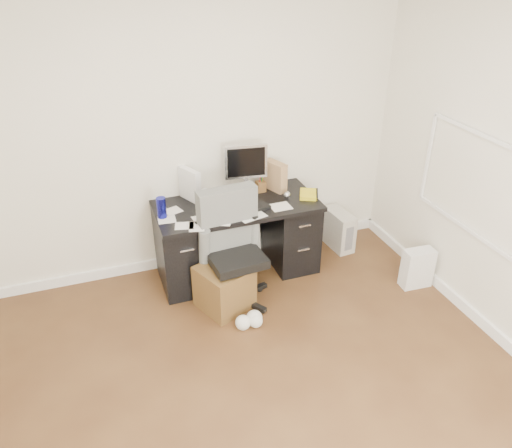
{
  "coord_description": "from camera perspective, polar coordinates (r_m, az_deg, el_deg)",
  "views": [
    {
      "loc": [
        -0.91,
        -2.24,
        2.84
      ],
      "look_at": [
        0.33,
        1.2,
        0.77
      ],
      "focal_mm": 35.0,
      "sensor_mm": 36.0,
      "label": 1
    }
  ],
  "objects": [
    {
      "name": "keyboard",
      "position": [
        4.46,
        -1.41,
        1.69
      ],
      "size": [
        0.49,
        0.23,
        0.03
      ],
      "primitive_type": "cube",
      "rotation": [
        0.0,
        0.0,
        0.14
      ],
      "color": "black",
      "rests_on": "desk"
    },
    {
      "name": "desk",
      "position": [
        4.75,
        -2.13,
        -1.44
      ],
      "size": [
        1.5,
        0.7,
        0.75
      ],
      "color": "black",
      "rests_on": "ground"
    },
    {
      "name": "loose_papers",
      "position": [
        4.49,
        -4.44,
        1.65
      ],
      "size": [
        1.1,
        0.6,
        0.0
      ],
      "primitive_type": null,
      "color": "silver",
      "rests_on": "desk"
    },
    {
      "name": "ground",
      "position": [
        3.73,
        1.61,
        -20.1
      ],
      "size": [
        4.0,
        4.0,
        0.0
      ],
      "primitive_type": "plane",
      "color": "#442815",
      "rests_on": "ground"
    },
    {
      "name": "wicker_basket",
      "position": [
        4.42,
        -3.63,
        -7.22
      ],
      "size": [
        0.53,
        0.53,
        0.41
      ],
      "primitive_type": "cube",
      "rotation": [
        0.0,
        0.0,
        0.39
      ],
      "color": "#4A2D16",
      "rests_on": "ground"
    },
    {
      "name": "yellow_book",
      "position": [
        4.74,
        6.04,
        3.39
      ],
      "size": [
        0.24,
        0.26,
        0.04
      ],
      "primitive_type": "cube",
      "rotation": [
        0.0,
        0.0,
        -0.44
      ],
      "color": "yellow",
      "rests_on": "desk"
    },
    {
      "name": "office_chair",
      "position": [
        4.29,
        -2.37,
        -3.17
      ],
      "size": [
        0.64,
        0.64,
        1.05
      ],
      "primitive_type": null,
      "rotation": [
        0.0,
        0.0,
        0.08
      ],
      "color": "#595B59",
      "rests_on": "ground"
    },
    {
      "name": "lcd_monitor",
      "position": [
        4.66,
        -1.16,
        6.23
      ],
      "size": [
        0.43,
        0.28,
        0.5
      ],
      "primitive_type": null,
      "rotation": [
        0.0,
        0.0,
        -0.14
      ],
      "color": "#BBBCC0",
      "rests_on": "desk"
    },
    {
      "name": "computer_mouse",
      "position": [
        4.68,
        3.56,
        3.35
      ],
      "size": [
        0.08,
        0.08,
        0.07
      ],
      "primitive_type": "sphere",
      "rotation": [
        0.0,
        0.0,
        0.15
      ],
      "color": "#BBBCC0",
      "rests_on": "desk"
    },
    {
      "name": "paper_remote",
      "position": [
        4.37,
        -0.54,
        1.06
      ],
      "size": [
        0.28,
        0.25,
        0.02
      ],
      "primitive_type": null,
      "rotation": [
        0.0,
        0.0,
        0.24
      ],
      "color": "silver",
      "rests_on": "desk"
    },
    {
      "name": "pen_cup",
      "position": [
        4.77,
        0.55,
        5.12
      ],
      "size": [
        0.11,
        0.11,
        0.25
      ],
      "primitive_type": null,
      "rotation": [
        0.0,
        0.0,
        0.07
      ],
      "color": "brown",
      "rests_on": "desk"
    },
    {
      "name": "shopping_bag",
      "position": [
        4.91,
        17.95,
        -4.82
      ],
      "size": [
        0.29,
        0.22,
        0.38
      ],
      "primitive_type": "cube",
      "rotation": [
        0.0,
        0.0,
        -0.06
      ],
      "color": "white",
      "rests_on": "ground"
    },
    {
      "name": "white_binder",
      "position": [
        4.63,
        -7.56,
        4.49
      ],
      "size": [
        0.22,
        0.29,
        0.31
      ],
      "primitive_type": "cube",
      "rotation": [
        0.0,
        0.0,
        0.43
      ],
      "color": "white",
      "rests_on": "desk"
    },
    {
      "name": "pc_tower",
      "position": [
        5.33,
        9.4,
        -0.61
      ],
      "size": [
        0.21,
        0.42,
        0.41
      ],
      "primitive_type": "cube",
      "rotation": [
        0.0,
        0.0,
        0.09
      ],
      "color": "#AFAB9E",
      "rests_on": "ground"
    },
    {
      "name": "magazine_file",
      "position": [
        4.8,
        2.21,
        5.49
      ],
      "size": [
        0.2,
        0.27,
        0.28
      ],
      "primitive_type": "cube",
      "rotation": [
        0.0,
        0.0,
        0.39
      ],
      "color": "#A2784E",
      "rests_on": "desk"
    },
    {
      "name": "room_shell",
      "position": [
        2.73,
        2.5,
        3.78
      ],
      "size": [
        4.02,
        4.02,
        2.71
      ],
      "color": "silver",
      "rests_on": "ground"
    },
    {
      "name": "travel_mug",
      "position": [
        4.39,
        -10.75,
        1.84
      ],
      "size": [
        0.1,
        0.1,
        0.19
      ],
      "primitive_type": "cylinder",
      "rotation": [
        0.0,
        0.0,
        0.25
      ],
      "color": "navy",
      "rests_on": "desk"
    },
    {
      "name": "desk_printer",
      "position": [
        5.06,
        4.86,
        -3.5
      ],
      "size": [
        0.39,
        0.36,
        0.19
      ],
      "primitive_type": "cube",
      "rotation": [
        0.0,
        0.0,
        0.36
      ],
      "color": "slate",
      "rests_on": "ground"
    }
  ]
}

